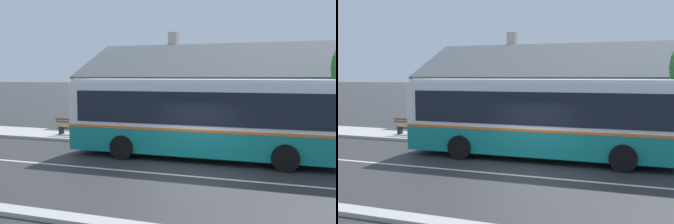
{
  "view_description": "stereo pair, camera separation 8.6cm",
  "coord_description": "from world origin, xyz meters",
  "views": [
    {
      "loc": [
        3.31,
        -12.19,
        3.46
      ],
      "look_at": [
        -2.01,
        3.93,
        1.79
      ],
      "focal_mm": 40.0,
      "sensor_mm": 36.0,
      "label": 1
    },
    {
      "loc": [
        3.39,
        -12.16,
        3.46
      ],
      "look_at": [
        -2.01,
        3.93,
        1.79
      ],
      "focal_mm": 40.0,
      "sensor_mm": 36.0,
      "label": 2
    }
  ],
  "objects": [
    {
      "name": "bench_by_building",
      "position": [
        -8.26,
        5.75,
        0.57
      ],
      "size": [
        1.77,
        0.51,
        0.94
      ],
      "color": "brown",
      "rests_on": "sidewalk_far"
    },
    {
      "name": "transit_bus",
      "position": [
        -0.21,
        2.9,
        1.77
      ],
      "size": [
        11.12,
        2.79,
        3.3
      ],
      "color": "#147F7A",
      "rests_on": "ground"
    },
    {
      "name": "sidewalk_far",
      "position": [
        0.0,
        6.0,
        0.07
      ],
      "size": [
        60.0,
        3.0,
        0.15
      ],
      "primitive_type": "cube",
      "color": "#ADAAA3",
      "rests_on": "ground"
    },
    {
      "name": "community_building",
      "position": [
        0.42,
        14.82,
        1.8
      ],
      "size": [
        22.15,
        10.9,
        6.78
      ],
      "color": "beige",
      "rests_on": "ground"
    },
    {
      "name": "bench_down_street",
      "position": [
        -4.42,
        5.59,
        0.57
      ],
      "size": [
        1.75,
        0.51,
        0.94
      ],
      "color": "brown",
      "rests_on": "sidewalk_far"
    },
    {
      "name": "ground_plane",
      "position": [
        0.0,
        0.0,
        0.0
      ],
      "size": [
        300.0,
        300.0,
        0.0
      ],
      "primitive_type": "plane",
      "color": "#2D2D30"
    },
    {
      "name": "lane_divider_stripe",
      "position": [
        0.0,
        0.0,
        0.0
      ],
      "size": [
        60.0,
        0.16,
        0.01
      ],
      "primitive_type": "cube",
      "color": "beige",
      "rests_on": "ground"
    }
  ]
}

